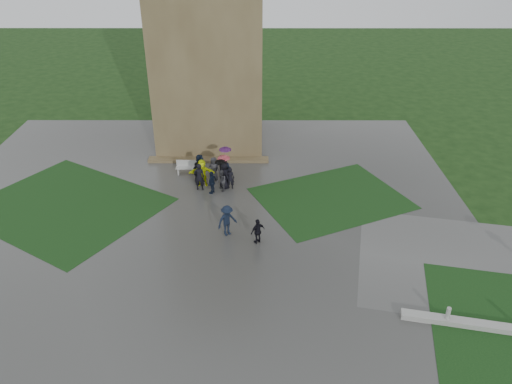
{
  "coord_description": "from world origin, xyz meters",
  "views": [
    {
      "loc": [
        3.64,
        -23.2,
        16.34
      ],
      "look_at": [
        3.58,
        3.74,
        1.2
      ],
      "focal_mm": 35.0,
      "sensor_mm": 36.0,
      "label": 1
    }
  ],
  "objects_px": {
    "tower": "(208,26)",
    "pedestrian_near": "(258,231)",
    "bench": "(188,167)",
    "pedestrian_mid": "(227,220)"
  },
  "relations": [
    {
      "from": "tower",
      "to": "pedestrian_near",
      "type": "relative_size",
      "value": 11.8
    },
    {
      "from": "pedestrian_mid",
      "to": "pedestrian_near",
      "type": "height_order",
      "value": "pedestrian_mid"
    },
    {
      "from": "tower",
      "to": "bench",
      "type": "xyz_separation_m",
      "value": [
        -1.26,
        -6.46,
        -8.48
      ]
    },
    {
      "from": "bench",
      "to": "pedestrian_mid",
      "type": "height_order",
      "value": "pedestrian_mid"
    },
    {
      "from": "pedestrian_mid",
      "to": "pedestrian_near",
      "type": "distance_m",
      "value": 1.94
    },
    {
      "from": "tower",
      "to": "pedestrian_near",
      "type": "distance_m",
      "value": 17.49
    },
    {
      "from": "tower",
      "to": "bench",
      "type": "height_order",
      "value": "tower"
    },
    {
      "from": "tower",
      "to": "pedestrian_near",
      "type": "bearing_deg",
      "value": -76.16
    },
    {
      "from": "pedestrian_mid",
      "to": "pedestrian_near",
      "type": "relative_size",
      "value": 1.24
    },
    {
      "from": "tower",
      "to": "pedestrian_mid",
      "type": "bearing_deg",
      "value": -82.21
    }
  ]
}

